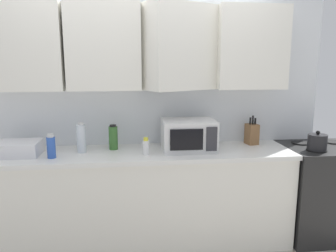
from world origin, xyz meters
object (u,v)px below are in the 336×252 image
(dish_rack, at_px, (18,148))
(bottle_white_jar, at_px, (146,147))
(knife_block, at_px, (252,134))
(microwave, at_px, (188,135))
(bottle_green_oil, at_px, (113,137))
(bottle_clear_tall, at_px, (81,138))
(bottle_blue_cleaner, at_px, (51,147))
(kettle, at_px, (317,142))
(stove_range, at_px, (321,190))

(dish_rack, distance_m, bottle_white_jar, 1.11)
(knife_block, bearing_deg, microwave, -167.41)
(microwave, relative_size, bottle_green_oil, 2.07)
(bottle_clear_tall, height_order, bottle_blue_cleaner, bottle_clear_tall)
(bottle_white_jar, distance_m, bottle_green_oil, 0.37)
(kettle, height_order, bottle_blue_cleaner, bottle_blue_cleaner)
(stove_range, height_order, bottle_blue_cleaner, bottle_blue_cleaner)
(kettle, bearing_deg, bottle_white_jar, 178.18)
(bottle_white_jar, bearing_deg, bottle_green_oil, 143.03)
(stove_range, xyz_separation_m, dish_rack, (-2.83, 0.02, 0.51))
(knife_block, height_order, bottle_clear_tall, knife_block)
(bottle_clear_tall, bearing_deg, bottle_blue_cleaner, -146.02)
(knife_block, relative_size, bottle_white_jar, 1.87)
(bottle_clear_tall, bearing_deg, microwave, -1.38)
(kettle, bearing_deg, microwave, 171.79)
(knife_block, relative_size, bottle_blue_cleaner, 1.38)
(stove_range, bearing_deg, kettle, -140.53)
(bottle_clear_tall, distance_m, bottle_green_oil, 0.29)
(stove_range, relative_size, bottle_green_oil, 3.94)
(dish_rack, relative_size, bottle_blue_cleaner, 1.83)
(kettle, distance_m, bottle_white_jar, 1.56)
(knife_block, relative_size, bottle_clear_tall, 1.06)
(bottle_green_oil, bearing_deg, knife_block, 1.94)
(bottle_clear_tall, bearing_deg, bottle_green_oil, 15.77)
(kettle, height_order, bottle_green_oil, bottle_green_oil)
(knife_block, bearing_deg, bottle_white_jar, -165.89)
(bottle_blue_cleaner, bearing_deg, knife_block, 8.52)
(stove_range, xyz_separation_m, bottle_white_jar, (-1.73, -0.09, 0.52))
(kettle, height_order, knife_block, knife_block)
(knife_block, bearing_deg, bottle_clear_tall, -175.63)
(knife_block, relative_size, bottle_green_oil, 1.24)
(kettle, distance_m, microwave, 1.17)
(microwave, relative_size, bottle_clear_tall, 1.77)
(microwave, height_order, bottle_green_oil, microwave)
(dish_rack, xyz_separation_m, knife_block, (2.16, 0.15, 0.04))
(dish_rack, xyz_separation_m, bottle_green_oil, (0.82, 0.11, 0.05))
(microwave, bearing_deg, bottle_blue_cleaner, -173.78)
(kettle, bearing_deg, dish_rack, 176.56)
(bottle_white_jar, distance_m, bottle_blue_cleaner, 0.80)
(dish_rack, bearing_deg, microwave, 0.28)
(stove_range, height_order, microwave, microwave)
(dish_rack, xyz_separation_m, bottle_clear_tall, (0.54, 0.03, 0.07))
(microwave, xyz_separation_m, bottle_blue_cleaner, (-1.19, -0.13, -0.04))
(microwave, bearing_deg, bottle_clear_tall, 178.62)
(stove_range, height_order, bottle_green_oil, bottle_green_oil)
(kettle, height_order, bottle_clear_tall, bottle_clear_tall)
(dish_rack, bearing_deg, bottle_green_oil, 7.59)
(kettle, bearing_deg, bottle_blue_cleaner, 179.09)
(dish_rack, distance_m, bottle_clear_tall, 0.54)
(knife_block, bearing_deg, dish_rack, -175.92)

